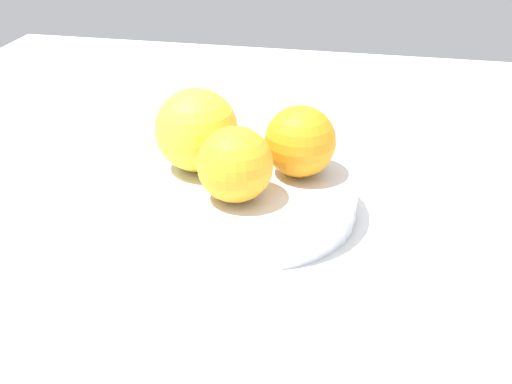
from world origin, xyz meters
The scene contains 5 objects.
ground_plane centered at (0.00, 0.00, -1.00)cm, with size 110.00×110.00×2.00cm, color white.
fruit_bowl centered at (0.00, 0.00, 1.83)cm, with size 18.96×18.96×3.87cm.
orange_in_bowl_0 centered at (-0.89, -5.83, 7.78)cm, with size 7.82×7.82×7.82cm, color yellow.
orange_in_bowl_1 centered at (-1.60, 3.80, 7.20)cm, with size 6.65×6.65×6.65cm, color orange.
orange_in_bowl_2 centered at (4.17, -0.95, 7.17)cm, with size 6.60×6.60×6.60cm, color #F9A823.
Camera 1 is at (50.30, 10.40, 30.94)cm, focal length 43.77 mm.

